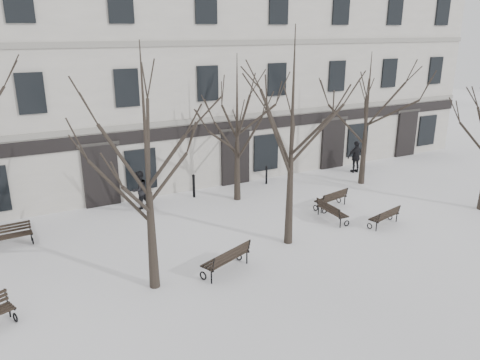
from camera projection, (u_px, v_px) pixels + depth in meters
ground at (250, 258)px, 16.95m from camera, size 100.00×100.00×0.00m
building at (138, 74)px, 26.16m from camera, size 40.40×10.20×11.40m
tree_1 at (146, 142)px, 13.63m from camera, size 5.36×5.36×7.66m
tree_2 at (292, 113)px, 16.67m from camera, size 5.67×5.67×8.10m
tree_5 at (237, 111)px, 21.53m from camera, size 4.85×4.85×6.92m
tree_6 at (368, 104)px, 23.91m from camera, size 4.82×4.82×6.88m
bench_1 at (227, 258)px, 15.84m from camera, size 2.01×1.34×0.96m
bench_2 at (385, 216)px, 19.65m from camera, size 1.67×0.92×0.80m
bench_3 at (8, 235)px, 17.75m from camera, size 1.72×0.70×0.85m
bench_4 at (332, 198)px, 21.59m from camera, size 1.82×0.96×0.88m
bench_5 at (331, 211)px, 20.17m from camera, size 0.67×1.69×0.84m
bollard_a at (194, 185)px, 22.94m from camera, size 0.15×0.15×1.19m
bollard_b at (266, 174)px, 24.96m from camera, size 0.13×0.13×1.02m
pedestrian_b at (141, 208)px, 21.74m from camera, size 1.08×0.99×1.79m
pedestrian_c at (355, 172)px, 27.18m from camera, size 1.14×0.62×1.84m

